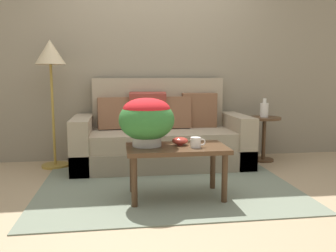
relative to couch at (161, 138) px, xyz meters
name	(u,v)px	position (x,y,z in m)	size (l,w,h in m)	color
ground_plane	(168,188)	(-0.05, -0.90, -0.33)	(14.00, 14.00, 0.00)	tan
wall_back	(153,45)	(-0.05, 0.45, 1.14)	(6.40, 0.12, 2.94)	gray
area_rug	(167,187)	(-0.05, -0.89, -0.33)	(2.44, 1.75, 0.01)	gray
couch	(161,138)	(0.00, 0.00, 0.00)	(2.06, 0.85, 1.05)	gray
coffee_table	(177,154)	(-0.01, -1.18, 0.06)	(0.87, 0.48, 0.47)	#442D1B
side_table	(264,131)	(1.32, 0.02, 0.06)	(0.40, 0.40, 0.56)	#4C331E
floor_lamp	(51,63)	(-1.26, 0.09, 0.89)	(0.35, 0.35, 1.49)	olive
potted_plant	(147,118)	(-0.26, -1.12, 0.38)	(0.48, 0.48, 0.42)	#B7B2A8
coffee_mug	(196,142)	(0.15, -1.25, 0.18)	(0.13, 0.09, 0.09)	white
snack_bowl	(180,141)	(0.03, -1.13, 0.17)	(0.14, 0.14, 0.07)	#B2382D
table_vase	(264,110)	(1.30, 0.01, 0.33)	(0.10, 0.10, 0.24)	silver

